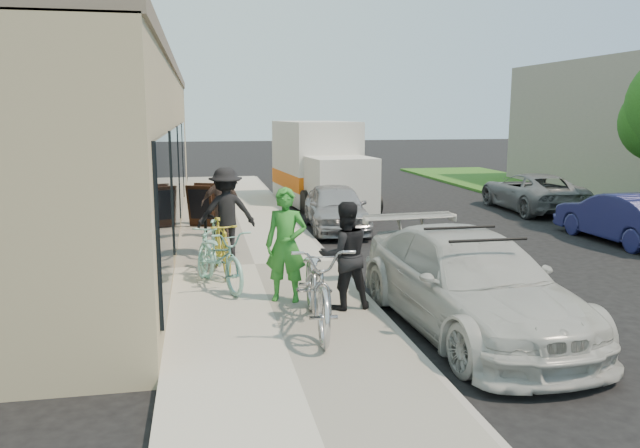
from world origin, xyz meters
TOP-DOWN VIEW (x-y plane):
  - ground at (0.00, 0.00)m, footprint 120.00×120.00m
  - sidewalk at (-2.00, 3.00)m, footprint 3.00×34.00m
  - curb at (-0.45, 3.00)m, footprint 0.12×34.00m
  - storefront at (-5.24, 7.99)m, footprint 3.60×20.00m
  - bike_rack at (-2.82, 3.68)m, footprint 0.23×0.61m
  - sandwich_board at (-2.94, 7.34)m, footprint 0.84×0.85m
  - sedan_white at (0.65, -0.83)m, footprint 2.18×4.79m
  - sedan_silver at (0.43, 6.83)m, footprint 1.69×3.66m
  - moving_truck at (0.88, 11.36)m, footprint 2.60×5.72m
  - far_car_blue at (6.71, 4.13)m, footprint 1.39×3.65m
  - far_car_gray at (7.13, 8.95)m, footprint 2.19×4.35m
  - tandem_bike at (-1.48, -0.74)m, footprint 0.95×2.33m
  - woman_rider at (-1.73, 0.56)m, footprint 0.74×0.61m
  - man_standing at (-0.93, 0.03)m, footprint 0.83×0.68m
  - cruiser_bike_a at (-2.84, 2.56)m, footprint 0.86×1.60m
  - cruiser_bike_b at (-2.70, 1.53)m, footprint 1.26×2.01m
  - cruiser_bike_c at (-2.65, 2.47)m, footprint 0.69×1.67m
  - bystander_a at (-2.48, 3.81)m, footprint 1.21×0.76m
  - bystander_b at (-2.52, 5.78)m, footprint 0.96×0.48m

SIDE VIEW (x-z plane):
  - ground at x=0.00m, z-range 0.00..0.00m
  - curb at x=-0.45m, z-range 0.00..0.13m
  - sidewalk at x=-2.00m, z-range 0.00..0.15m
  - far_car_gray at x=7.13m, z-range 0.00..1.18m
  - far_car_blue at x=6.71m, z-range 0.00..1.19m
  - sedan_silver at x=0.43m, z-range 0.00..1.21m
  - cruiser_bike_a at x=-2.84m, z-range 0.15..1.07m
  - cruiser_bike_c at x=-2.65m, z-range 0.15..1.12m
  - cruiser_bike_b at x=-2.70m, z-range 0.15..1.15m
  - sedan_white at x=0.65m, z-range -0.02..1.38m
  - bike_rack at x=-2.82m, z-range 0.24..1.13m
  - sandwich_board at x=-2.94m, z-range 0.16..1.23m
  - tandem_bike at x=-1.48m, z-range 0.15..1.35m
  - bystander_b at x=-2.52m, z-range 0.15..1.73m
  - man_standing at x=-0.93m, z-range 0.15..1.75m
  - woman_rider at x=-1.73m, z-range 0.15..1.90m
  - bystander_a at x=-2.48m, z-range 0.15..1.94m
  - moving_truck at x=0.88m, z-range -0.15..2.58m
  - storefront at x=-5.24m, z-range 0.01..4.24m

